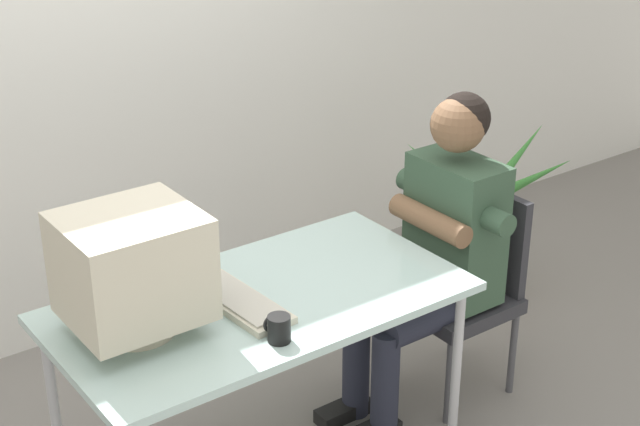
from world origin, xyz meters
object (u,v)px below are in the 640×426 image
at_px(crt_monitor, 133,267).
at_px(desk_mug, 278,328).
at_px(keyboard, 239,301).
at_px(potted_plant, 479,224).
at_px(office_chair, 467,282).
at_px(desk, 260,312).
at_px(person_seated, 436,244).

distance_m(crt_monitor, desk_mug, 0.49).
distance_m(keyboard, potted_plant, 1.79).
bearing_deg(potted_plant, crt_monitor, -166.97).
height_order(keyboard, office_chair, office_chair).
distance_m(crt_monitor, office_chair, 1.52).
relative_size(desk, potted_plant, 1.61).
distance_m(crt_monitor, person_seated, 1.28).
height_order(desk, person_seated, person_seated).
xyz_separation_m(desk, office_chair, (1.01, 0.01, -0.21)).
height_order(crt_monitor, person_seated, person_seated).
xyz_separation_m(keyboard, desk_mug, (-0.02, -0.26, 0.03)).
bearing_deg(desk, office_chair, 0.64).
distance_m(desk, keyboard, 0.11).
xyz_separation_m(office_chair, person_seated, (-0.18, 0.00, 0.23)).
xyz_separation_m(keyboard, person_seated, (0.91, 0.01, -0.05)).
height_order(desk, crt_monitor, crt_monitor).
relative_size(keyboard, office_chair, 0.52).
bearing_deg(desk, keyboard, -178.77).
bearing_deg(potted_plant, office_chair, -139.19).
relative_size(desk, keyboard, 3.17).
relative_size(desk, desk_mug, 15.93).
xyz_separation_m(keyboard, office_chair, (1.09, 0.01, -0.28)).
xyz_separation_m(crt_monitor, person_seated, (1.25, -0.04, -0.27)).
distance_m(office_chair, potted_plant, 0.77).
height_order(crt_monitor, office_chair, crt_monitor).
distance_m(office_chair, desk_mug, 1.18).
relative_size(crt_monitor, keyboard, 0.95).
xyz_separation_m(crt_monitor, keyboard, (0.35, -0.05, -0.22)).
distance_m(desk, office_chair, 1.03).
bearing_deg(office_chair, person_seated, 180.00).
bearing_deg(keyboard, office_chair, 0.69).
xyz_separation_m(office_chair, desk_mug, (-1.11, -0.27, 0.31)).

